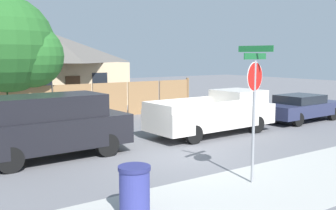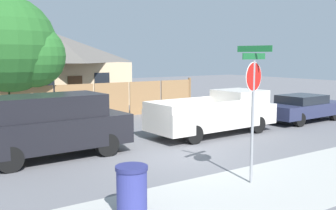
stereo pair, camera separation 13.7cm
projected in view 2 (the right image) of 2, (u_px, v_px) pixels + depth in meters
The scene contains 10 objects.
ground_plane at pixel (175, 158), 12.32m from camera, with size 80.00×80.00×0.00m, color slate.
sidewalk_strip at pixel (262, 190), 9.37m from camera, with size 36.00×3.20×0.01m.
wooden_fence at pixel (94, 101), 19.85m from camera, with size 12.27×0.12×1.90m.
house at pixel (55, 67), 26.06m from camera, with size 8.31×7.79×4.68m.
oak_tree at pixel (12, 48), 18.15m from camera, with size 4.85×4.62×5.95m.
red_suv at pixel (51, 125), 12.14m from camera, with size 4.87×2.03×1.99m.
orange_pickup at pixel (217, 113), 15.98m from camera, with size 5.61×2.18×1.74m.
parked_sedan at pixel (303, 107), 19.09m from camera, with size 4.71×1.98×1.30m.
stop_sign at pixel (253, 90), 9.59m from camera, with size 1.02×0.92×3.42m.
trash_bin at pixel (132, 190), 7.81m from camera, with size 0.65×0.65×1.02m.
Camera 2 is at (-6.94, -9.81, 3.17)m, focal length 42.00 mm.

